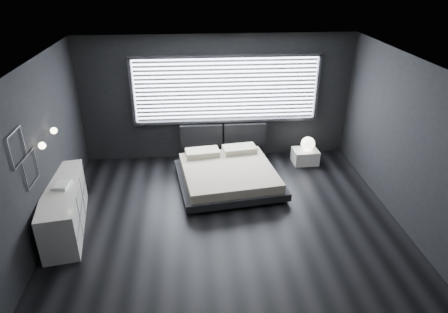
{
  "coord_description": "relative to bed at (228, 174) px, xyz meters",
  "views": [
    {
      "loc": [
        -0.54,
        -5.74,
        4.17
      ],
      "look_at": [
        0.0,
        0.85,
        0.9
      ],
      "focal_mm": 32.0,
      "sensor_mm": 36.0,
      "label": 1
    }
  ],
  "objects": [
    {
      "name": "wall_art_lower",
      "position": [
        -3.1,
        -1.66,
        1.14
      ],
      "size": [
        0.01,
        0.48,
        0.48
      ],
      "color": "#47474C",
      "rests_on": "ground"
    },
    {
      "name": "dresser",
      "position": [
        -2.9,
        -1.21,
        0.16
      ],
      "size": [
        0.87,
        2.05,
        0.8
      ],
      "color": "white",
      "rests_on": "ground"
    },
    {
      "name": "nightstand",
      "position": [
        1.84,
        0.84,
        -0.08
      ],
      "size": [
        0.56,
        0.48,
        0.32
      ],
      "primitive_type": "cube",
      "rotation": [
        0.0,
        0.0,
        0.03
      ],
      "color": "white",
      "rests_on": "ground"
    },
    {
      "name": "headboard",
      "position": [
        0.01,
        1.28,
        0.33
      ],
      "size": [
        1.96,
        0.16,
        0.52
      ],
      "color": "black",
      "rests_on": "ground"
    },
    {
      "name": "wall_art_upper",
      "position": [
        -3.1,
        -1.91,
        1.61
      ],
      "size": [
        0.01,
        0.48,
        0.48
      ],
      "color": "#47474C",
      "rests_on": "ground"
    },
    {
      "name": "sconce_near",
      "position": [
        -3.01,
        -1.31,
        1.36
      ],
      "size": [
        0.18,
        0.11,
        0.11
      ],
      "color": "silver",
      "rests_on": "ground"
    },
    {
      "name": "room",
      "position": [
        -0.12,
        -1.36,
        1.16
      ],
      "size": [
        6.04,
        6.0,
        2.8
      ],
      "color": "black",
      "rests_on": "ground"
    },
    {
      "name": "window",
      "position": [
        0.08,
        1.34,
        1.37
      ],
      "size": [
        4.14,
        0.09,
        1.52
      ],
      "color": "white",
      "rests_on": "ground"
    },
    {
      "name": "book_stack",
      "position": [
        -2.87,
        -1.2,
        0.58
      ],
      "size": [
        0.28,
        0.35,
        0.06
      ],
      "color": "white",
      "rests_on": "dresser"
    },
    {
      "name": "sconce_far",
      "position": [
        -3.01,
        -0.71,
        1.36
      ],
      "size": [
        0.18,
        0.11,
        0.11
      ],
      "color": "silver",
      "rests_on": "ground"
    },
    {
      "name": "orb_lamp",
      "position": [
        1.87,
        0.84,
        0.23
      ],
      "size": [
        0.31,
        0.31,
        0.31
      ],
      "primitive_type": "sphere",
      "color": "white",
      "rests_on": "nightstand"
    },
    {
      "name": "bed",
      "position": [
        0.0,
        0.0,
        0.0
      ],
      "size": [
        2.24,
        2.16,
        0.52
      ],
      "color": "black",
      "rests_on": "ground"
    }
  ]
}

